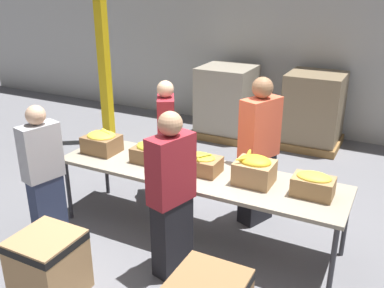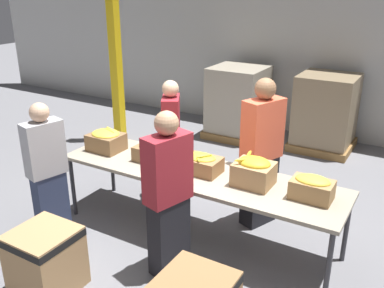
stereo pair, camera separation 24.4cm
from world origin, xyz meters
name	(u,v)px [view 1 (the left image)]	position (x,y,z in m)	size (l,w,h in m)	color
ground_plane	(197,235)	(0.00, 0.00, 0.00)	(30.00, 30.00, 0.00)	slate
wall_back	(300,24)	(0.00, 4.07, 2.00)	(16.00, 0.08, 4.00)	#B7B7B2
sorting_table	(197,176)	(0.00, 0.00, 0.75)	(3.21, 0.85, 0.80)	#9E937F
banana_box_0	(102,142)	(-1.27, -0.01, 0.93)	(0.40, 0.33, 0.27)	olive
banana_box_1	(151,152)	(-0.59, 0.01, 0.91)	(0.40, 0.29, 0.23)	olive
banana_box_2	(199,163)	(0.02, 0.02, 0.91)	(0.45, 0.30, 0.23)	olive
banana_box_3	(254,170)	(0.64, 0.03, 0.95)	(0.39, 0.36, 0.30)	tan
banana_box_4	(313,184)	(1.23, 0.03, 0.92)	(0.39, 0.26, 0.24)	#A37A4C
volunteer_0	(259,153)	(0.48, 0.63, 0.88)	(0.40, 0.53, 1.77)	black
volunteer_1	(172,197)	(0.08, -0.68, 0.84)	(0.34, 0.49, 1.68)	black
volunteer_2	(167,141)	(-0.78, 0.68, 0.79)	(0.40, 0.47, 1.59)	#2D3856
volunteer_3	(44,175)	(-1.47, -0.78, 0.77)	(0.31, 0.46, 1.56)	#2D3856
donation_bin_0	(48,263)	(-0.76, -1.50, 0.34)	(0.55, 0.55, 0.62)	tan
support_pillar	(101,28)	(-2.76, 1.99, 2.00)	(0.16, 0.16, 4.00)	yellow
pallet_stack_0	(313,111)	(0.52, 3.45, 0.63)	(1.00, 1.00, 1.28)	olive
pallet_stack_1	(227,102)	(-1.02, 3.27, 0.64)	(1.01, 1.01, 1.29)	olive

